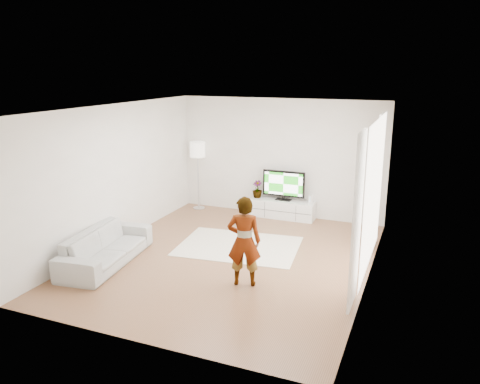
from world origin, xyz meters
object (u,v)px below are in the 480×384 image
at_px(player, 244,241).
at_px(floor_lamp, 198,153).
at_px(media_console, 283,209).
at_px(television, 284,184).
at_px(rug, 239,246).
at_px(sofa, 106,247).

relative_size(player, floor_lamp, 0.88).
bearing_deg(floor_lamp, media_console, 1.68).
xyz_separation_m(television, rug, (-0.27, -2.16, -0.81)).
xyz_separation_m(media_console, player, (0.46, -3.68, 0.55)).
relative_size(television, floor_lamp, 0.60).
xyz_separation_m(television, sofa, (-2.21, -3.82, -0.50)).
xyz_separation_m(media_console, rug, (-0.27, -2.13, -0.21)).
bearing_deg(media_console, rug, -97.16).
height_order(media_console, floor_lamp, floor_lamp).
height_order(rug, sofa, sofa).
distance_m(rug, floor_lamp, 3.18).
bearing_deg(player, sofa, -14.16).
distance_m(media_console, player, 3.75).
bearing_deg(rug, television, 82.93).
bearing_deg(sofa, television, -37.18).
relative_size(rug, player, 1.57).
height_order(television, player, player).
height_order(rug, floor_lamp, floor_lamp).
distance_m(rug, sofa, 2.58).
distance_m(player, floor_lamp, 4.54).
bearing_deg(player, rug, -81.49).
xyz_separation_m(television, player, (0.46, -3.71, -0.05)).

